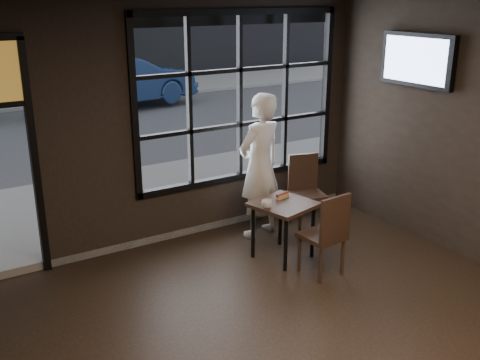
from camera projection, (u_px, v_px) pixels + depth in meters
window_frame at (240, 98)px, 7.47m from camera, size 3.06×0.12×2.28m
cafe_table at (283, 230)px, 6.88m from camera, size 0.81×0.81×0.72m
chair_near at (322, 233)px, 6.44m from camera, size 0.47×0.47×1.01m
chair_window at (308, 192)px, 7.76m from camera, size 0.53×0.53×1.00m
man at (260, 166)px, 7.36m from camera, size 0.79×0.61×1.93m
hotdog at (282, 196)px, 6.92m from camera, size 0.21×0.12×0.06m
cup at (267, 204)px, 6.59m from camera, size 0.17×0.17×0.10m
tv at (417, 60)px, 7.02m from camera, size 0.13×1.13×0.66m
navy_car at (119, 80)px, 15.64m from camera, size 4.54×2.20×1.43m
tree_right at (66, 4)px, 16.98m from camera, size 2.33×2.33×3.98m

